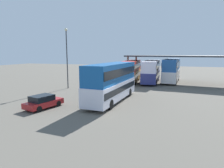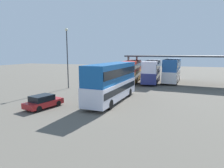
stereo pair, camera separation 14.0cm
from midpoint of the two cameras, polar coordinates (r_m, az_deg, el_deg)
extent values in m
plane|color=#5D584F|center=(19.27, -3.13, -7.52)|extent=(140.00, 140.00, 0.00)
cube|color=silver|center=(22.34, 0.18, -1.75)|extent=(3.13, 10.50, 1.92)
cube|color=#145196|center=(22.06, 0.18, 3.35)|extent=(3.04, 10.29, 2.08)
cube|color=black|center=(22.30, 0.18, -1.17)|extent=(3.14, 10.09, 0.65)
cube|color=black|center=(22.05, 0.18, 3.62)|extent=(3.14, 10.09, 0.83)
cube|color=black|center=(27.05, 4.26, 0.73)|extent=(2.11, 0.23, 1.15)
cube|color=orange|center=(26.94, 4.29, 2.66)|extent=(1.74, 0.19, 0.36)
cylinder|color=black|center=(25.83, 0.55, -2.11)|extent=(0.34, 1.02, 1.00)
cylinder|color=black|center=(25.11, 5.32, -2.47)|extent=(0.34, 1.02, 1.00)
cylinder|color=black|center=(20.15, -6.25, -5.35)|extent=(0.34, 1.02, 1.00)
cylinder|color=black|center=(19.21, -0.32, -6.01)|extent=(0.34, 1.02, 1.00)
cube|color=maroon|center=(20.87, -19.15, -5.31)|extent=(2.53, 4.14, 0.55)
cube|color=black|center=(20.63, -19.65, -3.89)|extent=(1.99, 2.42, 0.58)
cylinder|color=black|center=(22.22, -17.94, -4.92)|extent=(0.34, 0.63, 0.60)
cylinder|color=black|center=(21.11, -15.29, -5.52)|extent=(0.34, 0.63, 0.60)
cylinder|color=black|center=(20.83, -23.00, -6.12)|extent=(0.34, 0.63, 0.60)
cylinder|color=black|center=(19.64, -20.47, -6.86)|extent=(0.34, 0.63, 0.60)
cube|color=orange|center=(37.28, 5.90, 2.43)|extent=(3.27, 11.06, 1.80)
cube|color=red|center=(37.12, 5.94, 5.31)|extent=(3.18, 10.83, 1.95)
cube|color=black|center=(37.26, 5.90, 2.76)|extent=(3.27, 10.62, 0.61)
cube|color=black|center=(37.11, 5.95, 5.46)|extent=(3.27, 10.62, 0.78)
cube|color=black|center=(42.58, 6.96, 3.59)|extent=(2.06, 0.26, 1.08)
cube|color=orange|center=(42.50, 6.98, 4.75)|extent=(1.70, 0.21, 0.36)
cylinder|color=black|center=(40.85, 5.05, 1.96)|extent=(0.36, 1.02, 1.00)
cylinder|color=black|center=(40.57, 8.10, 1.85)|extent=(0.36, 1.02, 1.00)
cylinder|color=black|center=(34.26, 3.25, 0.63)|extent=(0.36, 1.02, 1.00)
cylinder|color=black|center=(33.92, 6.87, 0.49)|extent=(0.36, 1.02, 1.00)
cube|color=navy|center=(37.45, 11.63, 2.33)|extent=(2.73, 10.39, 1.80)
cube|color=white|center=(37.28, 11.72, 5.19)|extent=(2.65, 10.19, 1.95)
cube|color=black|center=(37.43, 11.64, 2.66)|extent=(2.76, 9.98, 0.61)
cube|color=black|center=(37.28, 11.73, 5.34)|extent=(2.76, 9.98, 0.78)
cube|color=black|center=(42.49, 12.36, 3.44)|extent=(2.15, 0.14, 1.08)
cube|color=orange|center=(42.42, 12.40, 4.60)|extent=(1.77, 0.12, 0.36)
cylinder|color=black|center=(40.83, 10.47, 1.84)|extent=(0.30, 1.01, 1.00)
cylinder|color=black|center=(40.62, 13.67, 1.70)|extent=(0.30, 1.01, 1.00)
cylinder|color=black|center=(34.53, 9.15, 0.59)|extent=(0.30, 1.01, 1.00)
cylinder|color=black|center=(34.28, 12.93, 0.42)|extent=(0.30, 1.01, 1.00)
cube|color=white|center=(39.00, 17.20, 2.47)|extent=(3.15, 10.23, 1.94)
cube|color=#22569B|center=(38.84, 17.34, 5.43)|extent=(3.06, 10.02, 2.10)
cube|color=black|center=(38.98, 17.22, 2.81)|extent=(3.16, 9.83, 0.66)
cube|color=black|center=(38.84, 17.35, 5.59)|extent=(3.16, 9.83, 0.84)
cube|color=black|center=(43.93, 17.86, 3.51)|extent=(2.09, 0.24, 1.16)
cube|color=orange|center=(43.85, 17.92, 4.72)|extent=(1.72, 0.20, 0.36)
cylinder|color=black|center=(42.30, 16.07, 1.88)|extent=(0.35, 1.02, 1.00)
cylinder|color=black|center=(42.11, 19.07, 1.71)|extent=(0.35, 1.02, 1.00)
cylinder|color=black|center=(36.14, 14.91, 0.77)|extent=(0.35, 1.02, 1.00)
cylinder|color=black|center=(35.92, 18.41, 0.57)|extent=(0.35, 1.02, 1.00)
cube|color=#33353A|center=(37.89, 20.11, 7.64)|extent=(20.79, 8.57, 0.25)
cylinder|color=#9E9B93|center=(42.44, 7.30, 4.77)|extent=(0.36, 0.36, 4.82)
cylinder|color=#9E9B93|center=(37.49, 4.88, 4.26)|extent=(0.36, 0.36, 4.82)
cylinder|color=#33353A|center=(31.11, -12.77, 6.85)|extent=(0.16, 0.16, 8.86)
sphere|color=beige|center=(31.29, -13.07, 15.26)|extent=(0.44, 0.44, 0.44)
camera|label=1|loc=(0.07, -89.82, 0.03)|focal=31.24mm
camera|label=2|loc=(0.07, 90.18, -0.03)|focal=31.24mm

